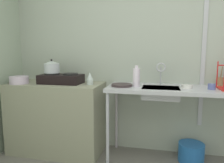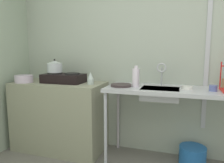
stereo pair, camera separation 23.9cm
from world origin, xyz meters
name	(u,v)px [view 2 (the right image)]	position (x,y,z in m)	size (l,w,h in m)	color
wall_back	(170,52)	(0.00, 1.86, 1.30)	(4.91, 0.10, 2.59)	#A6B1A1
wall_metal_strip	(208,41)	(0.42, 1.80, 1.43)	(0.05, 0.01, 2.08)	#B9BBC2
counter_concrete	(60,116)	(-1.37, 1.52, 0.45)	(1.18, 0.58, 0.90)	gray
counter_sink	(180,95)	(0.14, 1.52, 0.84)	(1.63, 0.58, 0.90)	#B9BBC2
stove	(64,78)	(-1.30, 1.52, 0.96)	(0.52, 0.30, 0.13)	black
pot_on_left_burner	(55,67)	(-1.42, 1.52, 1.11)	(0.20, 0.20, 0.18)	silver
pot_beside_stove	(24,79)	(-1.81, 1.38, 0.95)	(0.23, 0.23, 0.09)	silver
percolator	(90,78)	(-0.91, 1.50, 0.98)	(0.08, 0.08, 0.15)	silver
sink_basin	(160,94)	(-0.07, 1.48, 0.84)	(0.41, 0.30, 0.12)	#B9BBC2
faucet	(162,70)	(-0.07, 1.63, 1.09)	(0.11, 0.07, 0.27)	#B9BBC2
frying_pan	(121,85)	(-0.51, 1.47, 0.92)	(0.24, 0.24, 0.03)	#382E2F
cup_by_rack	(213,88)	(0.46, 1.47, 0.94)	(0.08, 0.08, 0.06)	#5863A6
small_bowl_on_drainboard	(187,88)	(0.21, 1.50, 0.92)	(0.12, 0.12, 0.04)	white
bottle_by_sink	(136,77)	(-0.35, 1.50, 1.01)	(0.08, 0.08, 0.24)	white
bucket_on_floor	(192,156)	(0.31, 1.60, 0.11)	(0.30, 0.30, 0.22)	#2262AF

